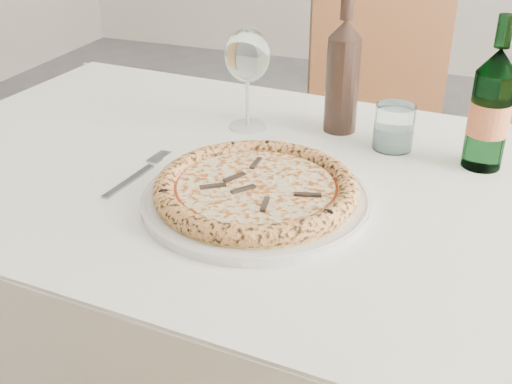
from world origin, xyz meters
TOP-DOWN VIEW (x-y plane):
  - dining_table at (-0.02, -0.17)m, footprint 1.43×0.90m
  - chair_far at (0.02, 0.58)m, footprint 0.51×0.51m
  - plate at (-0.02, -0.27)m, footprint 0.35×0.35m
  - pizza at (-0.02, -0.27)m, footprint 0.31×0.31m
  - fork at (-0.24, -0.24)m, footprint 0.02×0.18m
  - wine_glass at (-0.15, 0.02)m, footprint 0.09×0.09m
  - tumbler at (0.13, 0.02)m, footprint 0.07×0.07m
  - beer_bottle at (0.29, -0.00)m, footprint 0.07×0.07m
  - wine_bottle at (0.02, 0.07)m, footprint 0.06×0.06m

SIDE VIEW (x-z plane):
  - chair_far at x=0.02m, z-range 0.07..1.00m
  - dining_table at x=-0.02m, z-range 0.28..1.04m
  - fork at x=-0.24m, z-range 0.76..0.76m
  - plate at x=-0.02m, z-range 0.76..0.77m
  - pizza at x=-0.02m, z-range 0.77..0.80m
  - tumbler at x=0.13m, z-range 0.75..0.83m
  - beer_bottle at x=0.29m, z-range 0.73..0.99m
  - wine_bottle at x=0.02m, z-range 0.74..0.99m
  - wine_glass at x=-0.15m, z-range 0.80..0.99m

